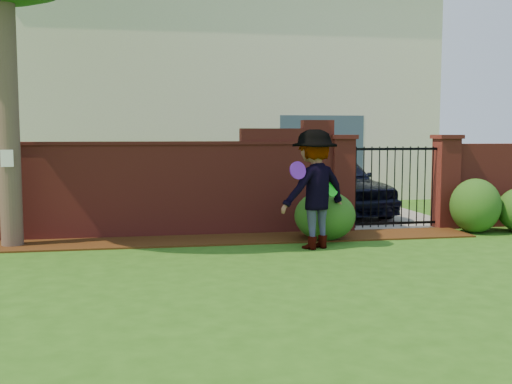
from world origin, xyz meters
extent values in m
cube|color=#265415|center=(0.00, 0.00, -0.01)|extent=(80.00, 80.00, 0.01)
cube|color=#341B09|center=(-0.95, 3.34, 0.01)|extent=(11.10, 1.08, 0.03)
cube|color=maroon|center=(-2.15, 4.00, 0.85)|extent=(8.70, 0.25, 1.70)
cube|color=maroon|center=(1.30, 4.00, 1.85)|extent=(1.80, 0.25, 0.30)
cube|color=maroon|center=(1.90, 4.00, 2.08)|extent=(0.60, 0.25, 0.16)
cube|color=maroon|center=(-2.15, 4.00, 1.73)|extent=(8.70, 0.31, 0.06)
cube|color=maroon|center=(2.40, 4.00, 0.90)|extent=(0.42, 0.42, 1.80)
cube|color=maroon|center=(2.40, 4.00, 1.84)|extent=(0.50, 0.50, 0.08)
cube|color=maroon|center=(4.60, 4.00, 0.90)|extent=(0.42, 0.42, 1.80)
cube|color=maroon|center=(4.60, 4.00, 1.84)|extent=(0.50, 0.50, 0.08)
cylinder|color=black|center=(2.69, 4.00, 0.85)|extent=(0.02, 0.02, 1.60)
cylinder|color=black|center=(2.85, 4.00, 0.85)|extent=(0.02, 0.02, 1.60)
cylinder|color=black|center=(3.01, 4.00, 0.85)|extent=(0.02, 0.02, 1.60)
cylinder|color=black|center=(3.18, 4.00, 0.85)|extent=(0.02, 0.02, 1.60)
cylinder|color=black|center=(3.34, 4.00, 0.85)|extent=(0.02, 0.02, 1.60)
cylinder|color=black|center=(3.50, 4.00, 0.85)|extent=(0.02, 0.02, 1.60)
cylinder|color=black|center=(3.66, 4.00, 0.85)|extent=(0.02, 0.02, 1.60)
cylinder|color=black|center=(3.82, 4.00, 0.85)|extent=(0.02, 0.02, 1.60)
cylinder|color=black|center=(3.99, 4.00, 0.85)|extent=(0.02, 0.02, 1.60)
cylinder|color=black|center=(4.15, 4.00, 0.85)|extent=(0.02, 0.02, 1.60)
cylinder|color=black|center=(4.31, 4.00, 0.85)|extent=(0.02, 0.02, 1.60)
cube|color=black|center=(3.50, 4.00, 0.12)|extent=(1.78, 0.03, 0.05)
cube|color=black|center=(3.50, 4.00, 1.60)|extent=(1.78, 0.03, 0.05)
cube|color=gray|center=(3.50, 8.00, 0.01)|extent=(3.20, 8.00, 0.01)
cube|color=#F2EDCB|center=(1.00, 12.00, 3.00)|extent=(12.00, 6.00, 6.00)
cube|color=#384C5B|center=(3.50, 9.05, 1.20)|extent=(2.40, 0.12, 2.40)
imported|color=black|center=(3.02, 6.33, 0.72)|extent=(2.34, 4.46, 1.45)
cylinder|color=#4A382D|center=(-3.60, 3.40, 3.50)|extent=(0.36, 0.36, 7.00)
cube|color=white|center=(-3.60, 3.21, 1.50)|extent=(0.20, 0.01, 0.28)
ellipsoid|color=#174815|center=(1.76, 3.00, 0.44)|extent=(1.09, 1.09, 0.89)
ellipsoid|color=#174815|center=(4.86, 3.30, 0.52)|extent=(0.95, 0.95, 1.05)
imported|color=gray|center=(1.38, 2.29, 0.99)|extent=(1.46, 1.20, 1.97)
cylinder|color=purple|center=(1.02, 2.05, 1.32)|extent=(0.30, 0.17, 0.29)
cylinder|color=#1BCD21|center=(1.69, 2.38, 0.98)|extent=(0.25, 0.16, 0.25)
camera|label=1|loc=(-1.43, -7.40, 1.91)|focal=43.00mm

